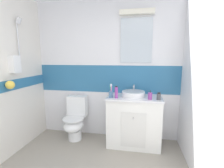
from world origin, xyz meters
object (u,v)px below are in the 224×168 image
(lotion_bottle_short, at_px, (159,96))
(toilet, at_px, (75,120))
(toothbrush_cup, at_px, (111,94))
(shampoo_bottle_tall, at_px, (116,92))
(sink_basin, at_px, (133,94))
(soap_dispenser, at_px, (150,96))

(lotion_bottle_short, bearing_deg, toilet, 174.41)
(toothbrush_cup, relative_size, lotion_bottle_short, 1.97)
(lotion_bottle_short, bearing_deg, toothbrush_cup, 179.29)
(shampoo_bottle_tall, xyz_separation_m, lotion_bottle_short, (0.66, 0.01, -0.04))
(shampoo_bottle_tall, relative_size, lotion_bottle_short, 1.71)
(toothbrush_cup, distance_m, shampoo_bottle_tall, 0.10)
(toilet, height_order, shampoo_bottle_tall, shampoo_bottle_tall)
(sink_basin, distance_m, toothbrush_cup, 0.38)
(sink_basin, relative_size, soap_dispenser, 2.88)
(toilet, relative_size, lotion_bottle_short, 6.97)
(toothbrush_cup, xyz_separation_m, shampoo_bottle_tall, (0.09, -0.01, 0.03))
(sink_basin, relative_size, toothbrush_cup, 1.89)
(soap_dispenser, xyz_separation_m, lotion_bottle_short, (0.13, 0.00, -0.00))
(toothbrush_cup, relative_size, shampoo_bottle_tall, 1.15)
(sink_basin, height_order, toilet, sink_basin)
(sink_basin, bearing_deg, lotion_bottle_short, -20.20)
(toothbrush_cup, bearing_deg, sink_basin, 20.95)
(toilet, height_order, lotion_bottle_short, lotion_bottle_short)
(shampoo_bottle_tall, bearing_deg, sink_basin, 29.70)
(shampoo_bottle_tall, distance_m, lotion_bottle_short, 0.66)
(toilet, height_order, toothbrush_cup, toothbrush_cup)
(toothbrush_cup, xyz_separation_m, soap_dispenser, (0.62, -0.01, -0.01))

